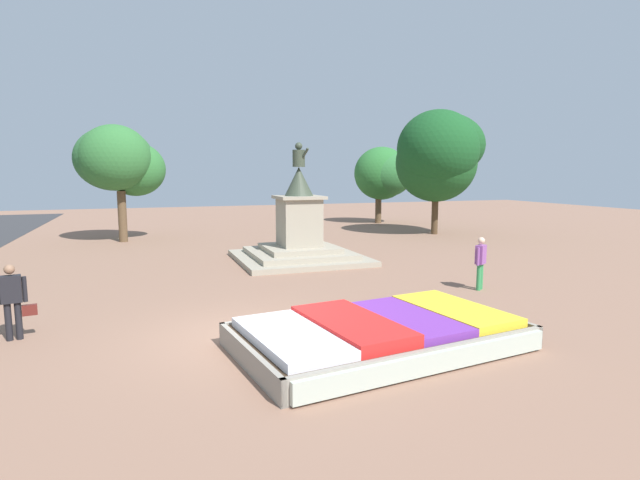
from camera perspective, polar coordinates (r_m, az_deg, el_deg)
ground_plane at (r=10.76m, az=-8.46°, el=-10.91°), size 84.15×84.15×0.00m
flower_planter at (r=10.05m, az=6.84°, el=-10.57°), size 5.93×3.96×0.64m
statue_monument at (r=19.53m, az=-2.40°, el=0.42°), size 4.81×4.81×4.57m
pedestrian_with_handbag at (r=12.02m, az=-31.67°, el=-5.66°), size 0.73×0.28×1.58m
pedestrian_crossing_plaza at (r=15.32m, az=17.87°, el=-2.18°), size 0.49×0.40×1.56m
park_tree_far_left at (r=26.96m, az=-21.99°, el=8.38°), size 4.35×4.14×5.74m
park_tree_behind_statue at (r=34.35m, az=7.31°, el=7.53°), size 3.96×3.53×5.17m
park_tree_far_right at (r=28.51m, az=13.42°, el=9.65°), size 5.07×5.04×6.79m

